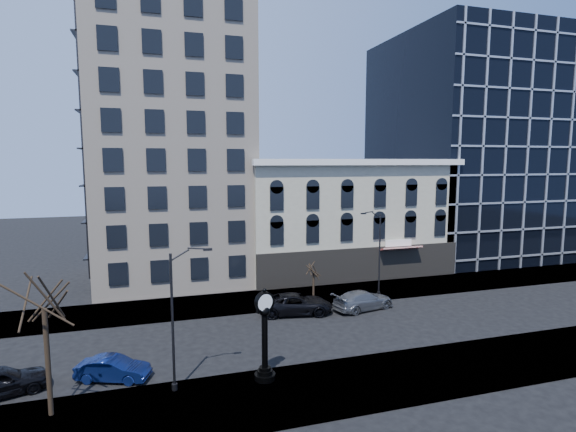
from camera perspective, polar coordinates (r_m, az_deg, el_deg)
name	(u,v)px	position (r m, az deg, el deg)	size (l,w,h in m)	color
ground	(277,335)	(32.96, -1.35, -14.90)	(160.00, 160.00, 0.00)	black
sidewalk_far	(253,301)	(40.26, -4.46, -10.72)	(160.00, 6.00, 0.12)	gray
sidewalk_near	(317,389)	(26.03, 3.73, -21.04)	(160.00, 6.00, 0.12)	gray
cream_tower	(169,92)	(48.91, -14.83, 15.02)	(15.90, 15.40, 42.50)	beige
victorian_row	(343,218)	(50.05, 7.01, -0.29)	(22.60, 11.19, 12.50)	#B8B297
glass_office	(468,148)	(64.47, 21.87, 8.00)	(20.00, 20.15, 28.00)	black
street_clock	(265,339)	(25.85, -2.98, -15.28)	(1.19, 1.19, 5.24)	black
street_lamp_near	(183,281)	(24.29, -13.24, -8.06)	(2.04, 0.36, 7.86)	black
street_lamp_far	(375,231)	(40.69, 10.99, -1.88)	(2.04, 0.62, 7.94)	black
bare_tree_near	(43,285)	(24.04, -28.71, -7.68)	(4.96, 4.96, 8.51)	#322619
bare_tree_far	(314,267)	(40.55, 3.27, -6.46)	(2.13, 2.13, 3.65)	#322619
car_near_b	(113,369)	(28.45, -21.31, -17.62)	(1.40, 4.03, 1.33)	#0C194C
car_far_a	(296,304)	(36.98, 1.03, -11.09)	(2.71, 5.89, 1.64)	black
car_far_b	(363,300)	(38.53, 9.52, -10.48)	(2.20, 5.41, 1.57)	#595B60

